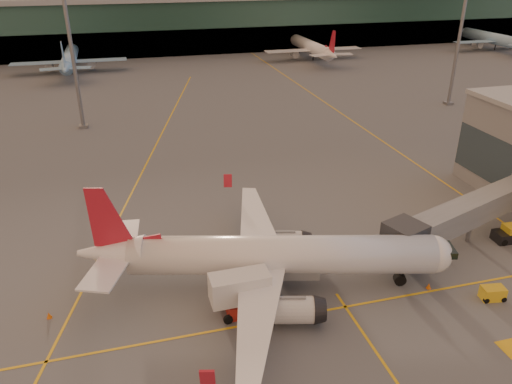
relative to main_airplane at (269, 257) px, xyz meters
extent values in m
plane|color=#4C4F54|center=(0.90, -9.80, -3.46)|extent=(600.00, 600.00, 0.00)
cube|color=gold|center=(0.90, -4.80, -3.45)|extent=(80.00, 0.25, 0.01)
cube|color=gold|center=(-9.10, 35.20, -3.45)|extent=(31.30, 115.98, 0.01)
cube|color=gold|center=(30.90, 60.20, -3.45)|extent=(0.25, 160.00, 0.01)
cube|color=#19382D|center=(0.90, 132.20, 4.54)|extent=(400.00, 18.00, 16.00)
cube|color=black|center=(0.90, 123.70, 0.54)|extent=(400.00, 1.00, 8.00)
cylinder|color=slate|center=(-19.10, 56.20, 9.04)|extent=(0.70, 0.70, 25.00)
cube|color=slate|center=(-19.10, 56.20, -3.21)|extent=(1.60, 1.60, 0.50)
cylinder|color=slate|center=(55.90, 52.20, 9.04)|extent=(0.70, 0.70, 25.00)
cube|color=slate|center=(55.90, 52.20, -3.21)|extent=(1.60, 1.60, 0.50)
cylinder|color=white|center=(1.17, -0.31, 0.19)|extent=(28.44, 10.82, 3.65)
sphere|color=white|center=(14.93, -3.95, 0.19)|extent=(3.58, 3.58, 3.58)
cube|color=black|center=(15.93, -4.22, 0.65)|extent=(2.20, 2.72, 0.64)
cone|color=white|center=(-14.26, 3.78, 0.47)|extent=(6.93, 4.95, 3.47)
cube|color=white|center=(-14.72, 0.67, 0.56)|extent=(5.01, 6.58, 0.18)
cylinder|color=silver|center=(0.42, -5.86, -1.82)|extent=(4.30, 3.27, 2.37)
cylinder|color=black|center=(-1.45, -2.07, -2.64)|extent=(1.92, 1.66, 1.64)
cylinder|color=black|center=(-1.45, -2.07, -2.14)|extent=(0.33, 0.33, 1.00)
cube|color=white|center=(-13.12, 6.71, 0.56)|extent=(3.63, 6.21, 0.18)
cylinder|color=silver|center=(3.27, 4.88, -1.82)|extent=(4.30, 3.27, 2.37)
cylinder|color=black|center=(-0.23, 2.52, -2.64)|extent=(1.92, 1.66, 1.64)
cylinder|color=black|center=(-0.23, 2.52, -2.14)|extent=(0.33, 0.33, 1.00)
cube|color=slate|center=(0.17, -0.04, -0.99)|extent=(9.47, 5.14, 1.46)
cylinder|color=black|center=(12.24, -3.24, -2.64)|extent=(1.30, 1.00, 1.15)
cube|color=slate|center=(24.01, 2.31, 0.49)|extent=(22.66, 10.23, 2.70)
cube|color=#2D3035|center=(13.61, -0.98, 0.49)|extent=(4.35, 4.35, 3.00)
cube|color=#2D3035|center=(15.11, -0.08, -2.26)|extent=(1.60, 2.40, 2.40)
cylinder|color=black|center=(15.11, -1.18, -3.06)|extent=(0.80, 0.40, 0.80)
cylinder|color=black|center=(15.11, 1.02, -3.06)|extent=(0.80, 0.40, 0.80)
cylinder|color=slate|center=(24.01, 2.31, -2.13)|extent=(0.50, 0.50, 2.65)
cube|color=#AB2018|center=(-3.30, -3.03, -2.78)|extent=(2.95, 2.23, 1.36)
cube|color=silver|center=(-3.58, -3.04, -0.65)|extent=(5.31, 2.37, 2.54)
cylinder|color=black|center=(-4.92, -4.15, -3.05)|extent=(0.82, 0.33, 0.82)
cylinder|color=black|center=(-1.65, -4.09, -3.05)|extent=(0.82, 0.33, 0.82)
cube|color=gold|center=(19.61, -7.31, -2.83)|extent=(2.28, 1.58, 1.26)
cylinder|color=black|center=(18.70, -7.69, -3.20)|extent=(0.56, 0.34, 0.53)
cylinder|color=black|center=(20.36, -7.96, -3.20)|extent=(0.56, 0.34, 0.53)
cube|color=black|center=(28.62, 1.15, -2.87)|extent=(3.74, 2.15, 1.17)
cube|color=gold|center=(28.62, 1.15, -2.08)|extent=(1.60, 1.80, 0.96)
cylinder|color=black|center=(27.29, 0.38, -3.09)|extent=(0.76, 0.37, 0.75)
cone|color=#DF610B|center=(19.42, -0.09, -3.16)|extent=(0.47, 0.47, 0.60)
cube|color=#DF610B|center=(19.42, -0.09, -3.44)|extent=(0.41, 0.41, 0.03)
cone|color=#DF610B|center=(-20.07, 0.75, -3.16)|extent=(0.47, 0.47, 0.60)
cube|color=#DF610B|center=(-20.07, 0.75, -3.44)|extent=(0.41, 0.41, 0.03)
cone|color=#DF610B|center=(14.82, -4.33, -3.16)|extent=(0.47, 0.47, 0.59)
cube|color=#DF610B|center=(14.82, -4.33, -3.44)|extent=(0.40, 0.40, 0.03)
camera|label=1|loc=(-11.66, -37.92, 25.69)|focal=35.00mm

